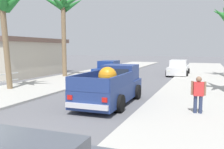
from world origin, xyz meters
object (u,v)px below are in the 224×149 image
object	(u,v)px
roadside_house	(4,57)
pedestrian	(198,93)
pickup_truck	(111,87)
car_left_mid	(109,69)
car_right_near	(178,68)
palm_tree_right_fore	(64,9)
palm_tree_right_mid	(4,5)

from	to	relation	value
roadside_house	pedestrian	world-z (taller)	roadside_house
pickup_truck	car_left_mid	xyz separation A→B (m)	(-4.16, 10.11, -0.09)
car_right_near	palm_tree_right_fore	distance (m)	12.33
roadside_house	pedestrian	xyz separation A→B (m)	(18.91, -9.34, -0.93)
car_right_near	palm_tree_right_fore	size ratio (longest dim) A/B	0.57
palm_tree_right_mid	palm_tree_right_fore	bearing A→B (deg)	94.23
roadside_house	pedestrian	distance (m)	21.11
palm_tree_right_mid	roadside_house	size ratio (longest dim) A/B	0.67
pickup_truck	palm_tree_right_fore	world-z (taller)	palm_tree_right_fore
palm_tree_right_mid	pedestrian	bearing A→B (deg)	-9.02
pickup_truck	palm_tree_right_fore	bearing A→B (deg)	132.85
pickup_truck	roadside_house	size ratio (longest dim) A/B	0.55
car_left_mid	roadside_house	bearing A→B (deg)	-170.39
car_right_near	palm_tree_right_mid	distance (m)	16.55
pickup_truck	palm_tree_right_mid	world-z (taller)	palm_tree_right_mid
palm_tree_right_mid	car_left_mid	bearing A→B (deg)	71.29
palm_tree_right_mid	roadside_house	world-z (taller)	palm_tree_right_mid
car_left_mid	roadside_house	size ratio (longest dim) A/B	0.45
palm_tree_right_fore	palm_tree_right_mid	size ratio (longest dim) A/B	1.18
car_right_near	palm_tree_right_mid	size ratio (longest dim) A/B	0.67
car_right_near	palm_tree_right_mid	xyz separation A→B (m)	(-9.12, -13.03, 4.60)
car_left_mid	car_right_near	bearing A→B (deg)	31.80
pickup_truck	car_right_near	world-z (taller)	pickup_truck
palm_tree_right_mid	pedestrian	distance (m)	12.35
pedestrian	palm_tree_right_fore	bearing A→B (deg)	141.41
car_left_mid	roadside_house	world-z (taller)	roadside_house
pickup_truck	palm_tree_right_fore	xyz separation A→B (m)	(-7.90, 8.52, 5.39)
pickup_truck	pedestrian	bearing A→B (deg)	-14.29
car_right_near	car_left_mid	world-z (taller)	same
pedestrian	car_right_near	bearing A→B (deg)	98.75
pickup_truck	roadside_house	xyz separation A→B (m)	(-14.84, 8.30, 1.04)
pickup_truck	palm_tree_right_fore	size ratio (longest dim) A/B	0.69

